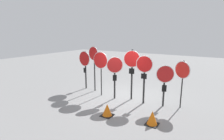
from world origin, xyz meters
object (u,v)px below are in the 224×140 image
Objects in this scene: stop_sign_2 at (101,63)px; traffic_cone_0 at (152,118)px; stop_sign_5 at (144,71)px; stop_sign_0 at (85,63)px; stop_sign_3 at (115,70)px; stop_sign_6 at (165,78)px; stop_sign_7 at (182,73)px; stop_sign_4 at (132,65)px; stop_sign_1 at (94,59)px; traffic_cone_1 at (107,110)px.

stop_sign_2 reaches higher than traffic_cone_0.
stop_sign_5 is at bearing 121.25° from traffic_cone_0.
stop_sign_3 is (2.41, -0.55, -0.09)m from stop_sign_0.
stop_sign_5 is 0.98m from stop_sign_6.
stop_sign_7 is 4.04× the size of traffic_cone_0.
stop_sign_4 is (3.18, -0.18, 0.17)m from stop_sign_0.
stop_sign_4 is 3.00m from traffic_cone_0.
stop_sign_1 reaches higher than stop_sign_3.
stop_sign_7 is (2.33, 0.23, -0.15)m from stop_sign_4.
stop_sign_1 is at bearing 130.53° from stop_sign_3.
stop_sign_3 is 4.08× the size of traffic_cone_0.
stop_sign_0 is 4.27× the size of traffic_cone_0.
stop_sign_1 reaches higher than traffic_cone_0.
traffic_cone_0 is (-0.57, -2.12, -1.37)m from stop_sign_7.
stop_sign_5 is (3.91, -0.38, 0.00)m from stop_sign_0.
stop_sign_1 reaches higher than stop_sign_2.
stop_sign_1 is at bearing -150.67° from stop_sign_7.
stop_sign_2 is 2.39m from stop_sign_5.
stop_sign_2 is 0.94× the size of stop_sign_4.
stop_sign_0 is 1.18× the size of stop_sign_6.
stop_sign_4 reaches higher than stop_sign_5.
stop_sign_1 is at bearing 169.69° from stop_sign_5.
stop_sign_3 reaches higher than traffic_cone_1.
stop_sign_7 is 4.27× the size of traffic_cone_1.
stop_sign_1 reaches higher than traffic_cone_1.
stop_sign_6 reaches higher than traffic_cone_1.
stop_sign_6 is at bearing 5.18° from stop_sign_5.
stop_sign_0 is at bearing 163.86° from stop_sign_4.
stop_sign_0 reaches higher than stop_sign_3.
stop_sign_5 is 4.59× the size of traffic_cone_1.
stop_sign_6 is at bearing 51.27° from traffic_cone_1.
stop_sign_0 is 1.64m from stop_sign_2.
stop_sign_5 is at bearing -28.09° from stop_sign_4.
stop_sign_4 is at bearing 10.66° from stop_sign_1.
traffic_cone_1 is (-0.06, -2.17, -1.53)m from stop_sign_4.
stop_sign_2 is 2.88m from traffic_cone_1.
stop_sign_3 is 2.32m from traffic_cone_1.
stop_sign_2 is (1.53, -0.53, 0.21)m from stop_sign_0.
stop_sign_6 is (4.09, -0.13, -0.57)m from stop_sign_1.
stop_sign_1 is 1.20× the size of stop_sign_7.
stop_sign_6 is at bearing -14.05° from stop_sign_4.
stop_sign_1 is 1.78m from stop_sign_3.
stop_sign_5 is at bearing -137.41° from stop_sign_7.
stop_sign_6 is (3.30, 0.32, -0.47)m from stop_sign_2.
stop_sign_2 is at bearing -16.90° from stop_sign_1.
stop_sign_2 is at bearing 160.61° from stop_sign_6.
traffic_cone_1 is at bearing -49.72° from stop_sign_2.
stop_sign_1 reaches higher than stop_sign_4.
stop_sign_5 is 2.52m from traffic_cone_1.
stop_sign_4 is 1.18× the size of stop_sign_7.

